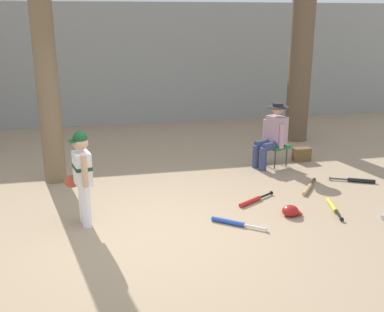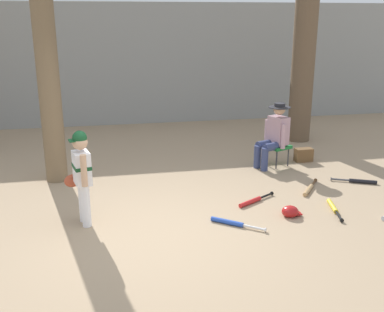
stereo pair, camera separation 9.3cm
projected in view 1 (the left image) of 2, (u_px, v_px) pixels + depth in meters
ground_plane at (154, 236)px, 5.85m from camera, size 60.00×60.00×0.00m
concrete_back_wall at (118, 65)px, 11.71m from camera, size 18.00×0.36×3.08m
tree_near_player at (40, 1)px, 7.01m from camera, size 0.48×0.48×6.38m
tree_behind_spectator at (302, 32)px, 9.83m from camera, size 0.84×0.84×5.68m
young_ballplayer at (82, 172)px, 5.99m from camera, size 0.41×0.57×1.31m
folding_stool at (276, 147)px, 8.58m from camera, size 0.52×0.52×0.41m
seated_spectator at (273, 133)px, 8.45m from camera, size 0.67×0.54×1.20m
handbag_beside_stool at (302, 154)px, 8.91m from camera, size 0.34×0.19×0.26m
bat_red_barrel at (253, 201)px, 6.91m from camera, size 0.68×0.45×0.07m
bat_blue_youth at (232, 222)px, 6.17m from camera, size 0.65×0.53×0.07m
bat_yellow_trainer at (333, 207)px, 6.69m from camera, size 0.23×0.71×0.07m
bat_wood_tan at (308, 188)px, 7.41m from camera, size 0.53×0.64×0.07m
bat_black_composite at (358, 180)px, 7.77m from camera, size 0.70×0.38×0.07m
batting_helmet_red at (290, 211)px, 6.45m from camera, size 0.29×0.22×0.16m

